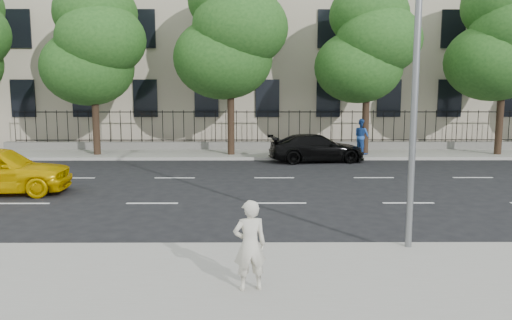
{
  "coord_description": "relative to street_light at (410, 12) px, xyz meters",
  "views": [
    {
      "loc": [
        -0.86,
        -12.7,
        3.52
      ],
      "look_at": [
        -0.76,
        3.0,
        1.29
      ],
      "focal_mm": 35.0,
      "sensor_mm": 36.0,
      "label": 1
    }
  ],
  "objects": [
    {
      "name": "ground",
      "position": [
        -2.5,
        1.77,
        -5.15
      ],
      "size": [
        120.0,
        120.0,
        0.0
      ],
      "primitive_type": "plane",
      "color": "black",
      "rests_on": "ground"
    },
    {
      "name": "near_sidewalk",
      "position": [
        -2.5,
        -2.23,
        -5.07
      ],
      "size": [
        60.0,
        4.0,
        0.15
      ],
      "primitive_type": "cube",
      "color": "gray",
      "rests_on": "ground"
    },
    {
      "name": "far_sidewalk",
      "position": [
        -2.5,
        15.77,
        -5.07
      ],
      "size": [
        60.0,
        4.0,
        0.15
      ],
      "primitive_type": "cube",
      "color": "gray",
      "rests_on": "ground"
    },
    {
      "name": "lane_markings",
      "position": [
        -2.5,
        6.52,
        -5.14
      ],
      "size": [
        49.6,
        4.62,
        0.01
      ],
      "primitive_type": null,
      "color": "silver",
      "rests_on": "ground"
    },
    {
      "name": "masonry_building",
      "position": [
        -2.5,
        24.72,
        3.87
      ],
      "size": [
        34.6,
        12.11,
        18.5
      ],
      "color": "#BBAC94",
      "rests_on": "ground"
    },
    {
      "name": "iron_fence",
      "position": [
        -2.5,
        17.47,
        -4.5
      ],
      "size": [
        30.0,
        0.5,
        2.2
      ],
      "color": "slate",
      "rests_on": "far_sidewalk"
    },
    {
      "name": "street_light",
      "position": [
        0.0,
        0.0,
        0.0
      ],
      "size": [
        0.25,
        3.32,
        8.05
      ],
      "color": "slate",
      "rests_on": "near_sidewalk"
    },
    {
      "name": "tree_b",
      "position": [
        -11.46,
        15.13,
        0.69
      ],
      "size": [
        5.53,
        5.12,
        8.97
      ],
      "color": "#382619",
      "rests_on": "far_sidewalk"
    },
    {
      "name": "tree_c",
      "position": [
        -4.46,
        15.13,
        1.26
      ],
      "size": [
        5.89,
        5.5,
        9.8
      ],
      "color": "#382619",
      "rests_on": "far_sidewalk"
    },
    {
      "name": "tree_d",
      "position": [
        2.54,
        15.13,
        0.69
      ],
      "size": [
        5.34,
        4.94,
        8.84
      ],
      "color": "#382619",
      "rests_on": "far_sidewalk"
    },
    {
      "name": "tree_e",
      "position": [
        9.54,
        15.13,
        1.05
      ],
      "size": [
        5.71,
        5.31,
        9.46
      ],
      "color": "#382619",
      "rests_on": "far_sidewalk"
    },
    {
      "name": "black_sedan",
      "position": [
        -0.24,
        13.27,
        -4.47
      ],
      "size": [
        4.88,
        2.5,
        1.36
      ],
      "primitive_type": "imported",
      "rotation": [
        0.0,
        0.0,
        1.7
      ],
      "color": "black",
      "rests_on": "ground"
    },
    {
      "name": "woman_near",
      "position": [
        -3.41,
        -2.85,
        -4.22
      ],
      "size": [
        0.63,
        0.48,
        1.55
      ],
      "primitive_type": "imported",
      "rotation": [
        0.0,
        0.0,
        3.35
      ],
      "color": "beige",
      "rests_on": "near_sidewalk"
    },
    {
      "name": "pedestrian_far",
      "position": [
        2.35,
        15.02,
        -4.07
      ],
      "size": [
        1.01,
        1.12,
        1.86
      ],
      "primitive_type": "imported",
      "rotation": [
        0.0,
        0.0,
        1.99
      ],
      "color": "#21499A",
      "rests_on": "far_sidewalk"
    }
  ]
}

